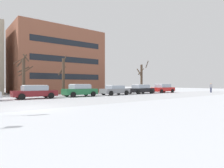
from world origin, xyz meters
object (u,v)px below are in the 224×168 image
at_px(parked_car_maroon, 35,92).
at_px(pedestrian_crossing, 211,87).
at_px(parked_car_green, 80,90).
at_px(parked_car_red, 163,88).
at_px(parked_car_black, 141,89).
at_px(parked_car_gray, 115,90).

bearing_deg(parked_car_maroon, pedestrian_crossing, -9.79).
xyz_separation_m(parked_car_green, parked_car_red, (16.15, -0.20, -0.01)).
distance_m(parked_car_black, parked_car_red, 5.39).
bearing_deg(parked_car_gray, parked_car_green, 177.67).
xyz_separation_m(parked_car_green, pedestrian_crossing, (23.60, -4.97, 0.21)).
xyz_separation_m(parked_car_gray, parked_car_black, (5.38, 0.19, 0.03)).
height_order(parked_car_green, parked_car_gray, parked_car_green).
bearing_deg(pedestrian_crossing, parked_car_green, 168.12).
bearing_deg(parked_car_gray, pedestrian_crossing, -14.60).
height_order(parked_car_red, pedestrian_crossing, pedestrian_crossing).
height_order(parked_car_gray, parked_car_black, parked_car_black).
xyz_separation_m(parked_car_gray, parked_car_red, (10.77, 0.02, 0.06)).
bearing_deg(parked_car_red, parked_car_black, 178.20).
height_order(parked_car_black, parked_car_red, parked_car_red).
bearing_deg(parked_car_green, parked_car_black, -0.16).
height_order(parked_car_maroon, parked_car_gray, parked_car_maroon).
bearing_deg(parked_car_maroon, parked_car_gray, -1.35).
xyz_separation_m(parked_car_maroon, parked_car_green, (5.38, -0.03, 0.04)).
bearing_deg(pedestrian_crossing, parked_car_red, 147.41).
bearing_deg(parked_car_black, parked_car_green, 179.84).
bearing_deg(parked_car_red, parked_car_green, 179.29).
distance_m(parked_car_black, pedestrian_crossing, 13.76).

